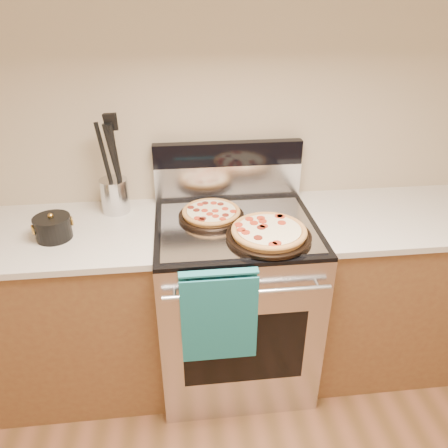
{
  "coord_description": "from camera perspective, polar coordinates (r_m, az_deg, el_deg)",
  "views": [
    {
      "loc": [
        -0.26,
        -0.14,
        1.9
      ],
      "look_at": [
        -0.07,
        1.55,
        0.98
      ],
      "focal_mm": 35.0,
      "sensor_mm": 36.0,
      "label": 1
    }
  ],
  "objects": [
    {
      "name": "countertop_left",
      "position": [
        2.17,
        -22.27,
        -1.46
      ],
      "size": [
        1.02,
        0.64,
        0.03
      ],
      "primitive_type": "cube",
      "color": "beige",
      "rests_on": "cabinet_left"
    },
    {
      "name": "wall_back",
      "position": [
        2.23,
        0.43,
        14.14
      ],
      "size": [
        4.0,
        0.0,
        4.0
      ],
      "primitive_type": "plane",
      "rotation": [
        1.57,
        0.0,
        0.0
      ],
      "color": "tan",
      "rests_on": "ground"
    },
    {
      "name": "cooktop",
      "position": [
        2.06,
        1.55,
        -0.25
      ],
      "size": [
        0.76,
        0.68,
        0.02
      ],
      "primitive_type": "cube",
      "color": "black",
      "rests_on": "range_body"
    },
    {
      "name": "oven_handle",
      "position": [
        1.81,
        3.14,
        -8.99
      ],
      "size": [
        0.7,
        0.03,
        0.03
      ],
      "primitive_type": "cylinder",
      "rotation": [
        0.0,
        1.57,
        0.0
      ],
      "color": "silver",
      "rests_on": "range_body"
    },
    {
      "name": "pepperoni_pizza_back",
      "position": [
        2.1,
        -1.67,
        1.39
      ],
      "size": [
        0.41,
        0.41,
        0.04
      ],
      "primitive_type": null,
      "rotation": [
        0.0,
        0.0,
        -0.43
      ],
      "color": "#B67437",
      "rests_on": "foil_sheet"
    },
    {
      "name": "oven_window",
      "position": [
        2.07,
        2.69,
        -16.03
      ],
      "size": [
        0.56,
        0.01,
        0.4
      ],
      "primitive_type": "cube",
      "color": "black",
      "rests_on": "range_body"
    },
    {
      "name": "range_body",
      "position": [
        2.32,
        1.4,
        -10.27
      ],
      "size": [
        0.76,
        0.68,
        0.9
      ],
      "primitive_type": "cube",
      "color": "#B7B7BC",
      "rests_on": "ground"
    },
    {
      "name": "utensil_crock",
      "position": [
        2.23,
        -14.06,
        3.63
      ],
      "size": [
        0.15,
        0.15,
        0.17
      ],
      "primitive_type": "cylinder",
      "rotation": [
        0.0,
        0.0,
        -0.12
      ],
      "color": "silver",
      "rests_on": "countertop_left"
    },
    {
      "name": "cabinet_left",
      "position": [
        2.41,
        -20.28,
        -10.87
      ],
      "size": [
        1.0,
        0.62,
        0.88
      ],
      "primitive_type": "cube",
      "color": "brown",
      "rests_on": "ground"
    },
    {
      "name": "backsplash_lower",
      "position": [
        2.3,
        0.52,
        5.65
      ],
      "size": [
        0.76,
        0.06,
        0.18
      ],
      "primitive_type": "cube",
      "color": "silver",
      "rests_on": "cooktop"
    },
    {
      "name": "countertop_right",
      "position": [
        2.37,
        23.0,
        0.96
      ],
      "size": [
        1.02,
        0.64,
        0.03
      ],
      "primitive_type": "cube",
      "color": "beige",
      "rests_on": "cabinet_right"
    },
    {
      "name": "backsplash_upper",
      "position": [
        2.24,
        0.53,
        9.18
      ],
      "size": [
        0.76,
        0.06,
        0.12
      ],
      "primitive_type": "cube",
      "color": "black",
      "rests_on": "backsplash_lower"
    },
    {
      "name": "saucepan",
      "position": [
        2.08,
        -21.41,
        -0.56
      ],
      "size": [
        0.21,
        0.21,
        0.1
      ],
      "primitive_type": "cylinder",
      "rotation": [
        0.0,
        0.0,
        0.43
      ],
      "color": "black",
      "rests_on": "countertop_left"
    },
    {
      "name": "foil_sheet",
      "position": [
        2.03,
        1.67,
        -0.33
      ],
      "size": [
        0.7,
        0.55,
        0.01
      ],
      "primitive_type": "cube",
      "color": "gray",
      "rests_on": "cooktop"
    },
    {
      "name": "dish_towel",
      "position": [
        1.86,
        -0.66,
        -11.7
      ],
      "size": [
        0.32,
        0.05,
        0.42
      ],
      "primitive_type": null,
      "color": "#177566",
      "rests_on": "oven_handle"
    },
    {
      "name": "pepperoni_pizza_front",
      "position": [
        1.93,
        5.88,
        -1.16
      ],
      "size": [
        0.37,
        0.37,
        0.05
      ],
      "primitive_type": null,
      "rotation": [
        0.0,
        0.0,
        0.01
      ],
      "color": "#B67437",
      "rests_on": "foil_sheet"
    },
    {
      "name": "cabinet_right",
      "position": [
        2.6,
        21.11,
        -7.97
      ],
      "size": [
        1.0,
        0.62,
        0.88
      ],
      "primitive_type": "cube",
      "color": "brown",
      "rests_on": "ground"
    }
  ]
}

